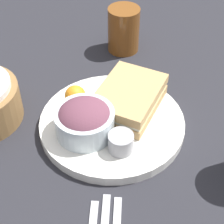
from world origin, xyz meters
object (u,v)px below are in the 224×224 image
Objects in this scene: plate at (112,123)px; dressing_cup at (121,142)px; drink_glass at (124,30)px; salad_bowl at (85,120)px; sandwich at (129,98)px.

dressing_cup is at bearing -141.08° from plate.
plate is at bearing 38.92° from dressing_cup.
drink_glass is (0.25, 0.10, 0.04)m from plate.
salad_bowl is 0.08m from dressing_cup.
drink_glass is at bearing 28.42° from sandwich.
salad_bowl is 0.30m from drink_glass.
drink_glass reaches higher than plate.
salad_bowl reaches higher than plate.
salad_bowl is 2.41× the size of dressing_cup.
dressing_cup is at bearing -161.56° from sandwich.
drink_glass is at bearing 12.99° from salad_bowl.
plate is 0.07m from salad_bowl.
dressing_cup is at bearing -154.80° from drink_glass.
drink_glass is at bearing 25.20° from dressing_cup.
sandwich is (0.05, -0.01, 0.03)m from plate.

